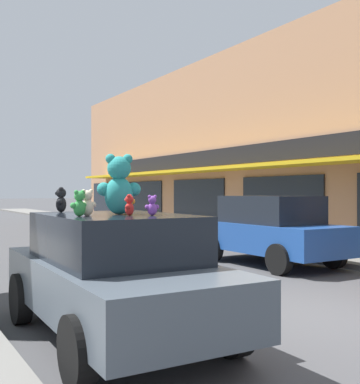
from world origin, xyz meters
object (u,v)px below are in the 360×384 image
teddy_bear_pink (87,204)px  teddy_bear_red (129,205)px  teddy_bear_green (79,204)px  parked_car_far_center (270,229)px  teddy_bear_cream (87,203)px  teddy_bear_purple (152,206)px  teddy_bear_orange (126,200)px  teddy_bear_black (61,200)px  teddy_bear_giant (119,185)px  plush_art_car (114,273)px

teddy_bear_pink → teddy_bear_red: size_ratio=1.12×
teddy_bear_green → parked_car_far_center: size_ratio=0.07×
teddy_bear_cream → teddy_bear_purple: size_ratio=1.28×
teddy_bear_green → teddy_bear_red: size_ratio=1.19×
teddy_bear_cream → teddy_bear_orange: size_ratio=0.86×
teddy_bear_green → teddy_bear_black: 1.24m
teddy_bear_giant → teddy_bear_pink: (-0.42, 0.01, -0.23)m
teddy_bear_giant → teddy_bear_cream: (-0.48, -0.18, -0.21)m
teddy_bear_pink → teddy_bear_orange: bearing=-122.8°
teddy_bear_pink → teddy_bear_green: (-0.18, -0.24, 0.01)m
teddy_bear_black → teddy_bear_orange: teddy_bear_orange is taller
teddy_bear_pink → parked_car_far_center: 7.21m
teddy_bear_purple → teddy_bear_orange: bearing=-84.0°
teddy_bear_giant → teddy_bear_pink: size_ratio=2.65×
plush_art_car → teddy_bear_black: bearing=113.9°
teddy_bear_green → teddy_bear_red: bearing=154.8°
teddy_bear_black → teddy_bear_purple: bearing=47.0°
teddy_bear_purple → teddy_bear_red: teddy_bear_red is taller
teddy_bear_cream → teddy_bear_black: 1.17m
teddy_bear_pink → teddy_bear_orange: teddy_bear_orange is taller
teddy_bear_green → teddy_bear_orange: 1.09m
teddy_bear_giant → teddy_bear_orange: bearing=-104.1°
teddy_bear_cream → teddy_bear_black: bearing=-94.5°
teddy_bear_giant → teddy_bear_orange: teddy_bear_giant is taller
teddy_bear_giant → teddy_bear_orange: size_ratio=2.09×
teddy_bear_cream → teddy_bear_red: size_ratio=1.23×
teddy_bear_orange → parked_car_far_center: size_ratio=0.09×
teddy_bear_pink → teddy_bear_green: bearing=80.3°
teddy_bear_giant → teddy_bear_red: (-0.03, -0.35, -0.24)m
teddy_bear_purple → teddy_bear_red: 0.27m
teddy_bear_purple → teddy_bear_red: (-0.24, 0.12, 0.00)m
plush_art_car → teddy_bear_orange: size_ratio=11.54×
parked_car_far_center → teddy_bear_cream: bearing=-148.5°
teddy_bear_red → parked_car_far_center: 7.08m
teddy_bear_cream → teddy_bear_red: (0.46, -0.17, -0.03)m
teddy_bear_green → teddy_bear_black: (0.17, 1.22, 0.02)m
teddy_bear_giant → teddy_bear_black: teddy_bear_giant is taller
plush_art_car → teddy_bear_pink: size_ratio=14.68×
parked_car_far_center → teddy_bear_red: bearing=-145.4°
teddy_bear_giant → teddy_bear_orange: 0.53m
teddy_bear_purple → teddy_bear_black: teddy_bear_black is taller
teddy_bear_black → parked_car_far_center: bearing=136.4°
teddy_bear_pink → parked_car_far_center: bearing=-121.9°
teddy_bear_red → parked_car_far_center: (5.79, 4.00, -0.78)m
teddy_bear_pink → teddy_bear_orange: 0.81m
teddy_bear_green → teddy_bear_orange: teddy_bear_orange is taller
teddy_bear_purple → teddy_bear_orange: 0.89m
teddy_bear_pink → parked_car_far_center: (6.18, 3.64, -0.79)m
teddy_bear_green → teddy_bear_purple: size_ratio=1.24×
plush_art_car → parked_car_far_center: (5.80, 3.60, 0.08)m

